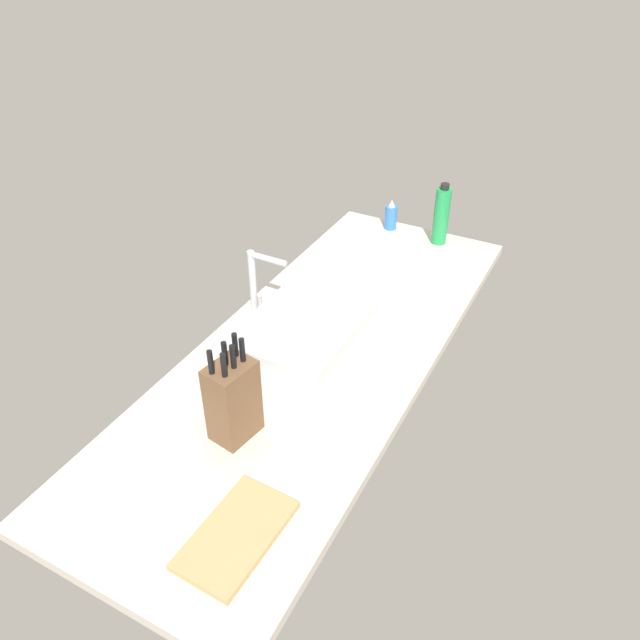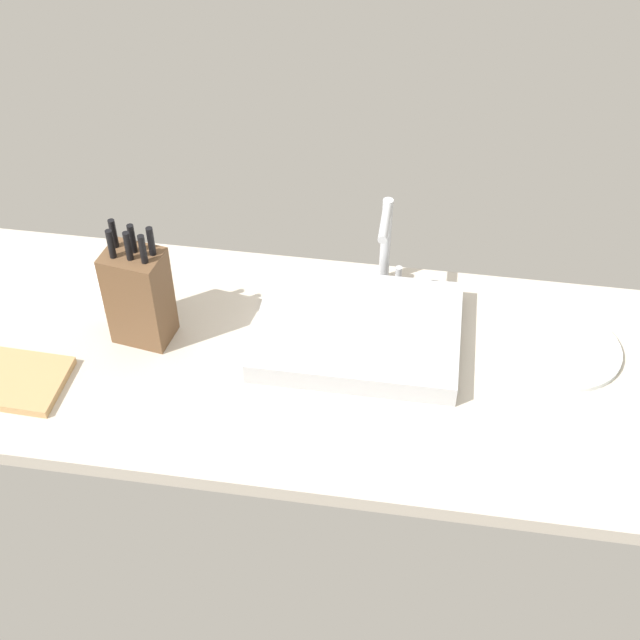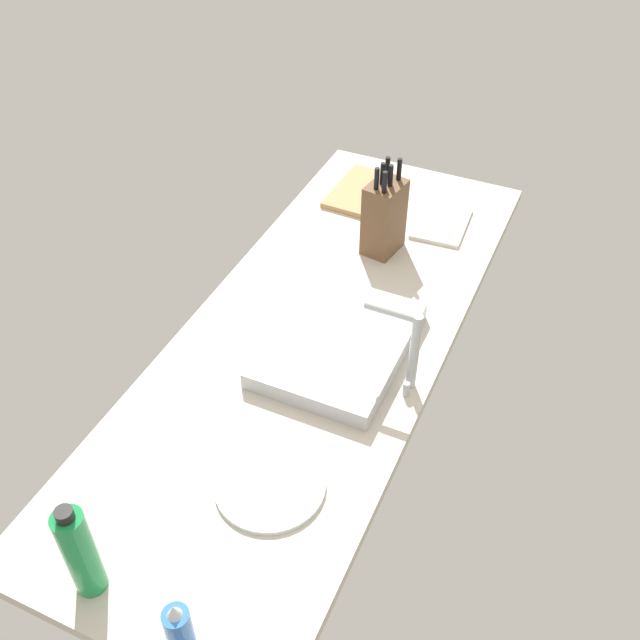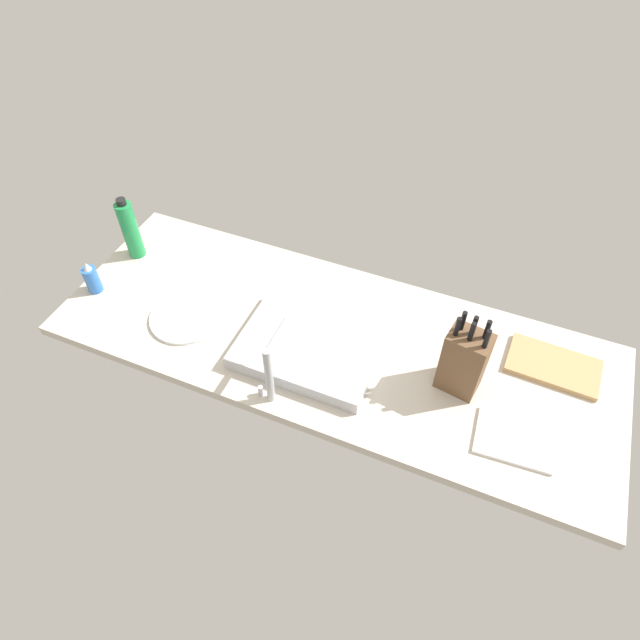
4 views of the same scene
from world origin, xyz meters
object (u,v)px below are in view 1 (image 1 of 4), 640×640
(cutting_board, at_px, (237,535))
(dinner_plate, at_px, (354,267))
(soap_bottle, at_px, (391,216))
(sink_basin, at_px, (304,327))
(water_bottle, at_px, (441,216))
(dish_towel, at_px, (149,464))
(faucet, at_px, (257,277))
(knife_block, at_px, (233,399))

(cutting_board, xyz_separation_m, dinner_plate, (1.17, 0.27, -0.00))
(cutting_board, relative_size, soap_bottle, 2.20)
(sink_basin, distance_m, water_bottle, 0.82)
(sink_basin, relative_size, dish_towel, 2.03)
(water_bottle, bearing_deg, faucet, 153.73)
(soap_bottle, relative_size, dish_towel, 0.59)
(cutting_board, relative_size, water_bottle, 1.12)
(sink_basin, height_order, water_bottle, water_bottle)
(faucet, height_order, dinner_plate, faucet)
(dinner_plate, xyz_separation_m, dish_towel, (-1.11, 0.04, 0.00))
(faucet, xyz_separation_m, knife_block, (-0.50, -0.25, -0.02))
(faucet, height_order, soap_bottle, faucet)
(dish_towel, bearing_deg, soap_bottle, -1.26)
(cutting_board, distance_m, soap_bottle, 1.57)
(dish_towel, bearing_deg, sink_basin, -6.13)
(faucet, xyz_separation_m, dish_towel, (-0.70, -0.12, -0.13))
(sink_basin, bearing_deg, knife_block, -173.13)
(dish_towel, bearing_deg, faucet, 9.87)
(knife_block, relative_size, dinner_plate, 1.20)
(sink_basin, relative_size, knife_block, 1.50)
(cutting_board, height_order, dish_towel, cutting_board)
(dish_towel, bearing_deg, knife_block, -32.85)
(knife_block, height_order, cutting_board, knife_block)
(dinner_plate, bearing_deg, water_bottle, -31.41)
(sink_basin, height_order, dish_towel, sink_basin)
(sink_basin, distance_m, soap_bottle, 0.82)
(faucet, relative_size, soap_bottle, 1.79)
(cutting_board, distance_m, dinner_plate, 1.20)
(water_bottle, relative_size, dinner_plate, 1.02)
(soap_bottle, bearing_deg, water_bottle, -95.95)
(faucet, relative_size, dinner_plate, 0.94)
(faucet, relative_size, knife_block, 0.78)
(cutting_board, bearing_deg, sink_basin, 17.98)
(sink_basin, distance_m, knife_block, 0.48)
(knife_block, relative_size, dish_towel, 1.36)
(knife_block, bearing_deg, cutting_board, -136.41)
(knife_block, bearing_deg, water_bottle, 3.61)
(dinner_plate, relative_size, dish_towel, 1.13)
(knife_block, height_order, dish_towel, knife_block)
(sink_basin, relative_size, water_bottle, 1.76)
(faucet, height_order, cutting_board, faucet)
(faucet, bearing_deg, dinner_plate, -21.55)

